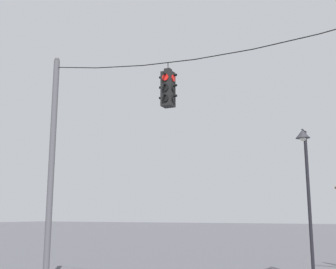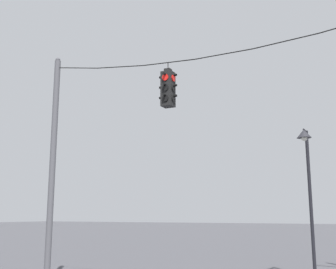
# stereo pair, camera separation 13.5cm
# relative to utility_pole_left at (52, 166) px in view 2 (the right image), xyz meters

# --- Properties ---
(utility_pole_left) EXTENTS (0.20, 0.20, 7.65)m
(utility_pole_left) POSITION_rel_utility_pole_left_xyz_m (0.00, 0.00, 0.00)
(utility_pole_left) COLOR #4C4C51
(utility_pole_left) RESTS_ON ground_plane
(span_wire) EXTENTS (12.18, 0.03, 0.63)m
(span_wire) POSITION_rel_utility_pole_left_xyz_m (6.09, -0.00, 3.07)
(span_wire) COLOR black
(traffic_light_near_right_pole) EXTENTS (0.58, 0.58, 1.36)m
(traffic_light_near_right_pole) POSITION_rel_utility_pole_left_xyz_m (4.35, 0.00, 2.09)
(traffic_light_near_right_pole) COLOR black
(street_lamp) EXTENTS (0.51, 0.87, 5.26)m
(street_lamp) POSITION_rel_utility_pole_left_xyz_m (7.46, 4.83, 0.15)
(street_lamp) COLOR black
(street_lamp) RESTS_ON ground_plane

